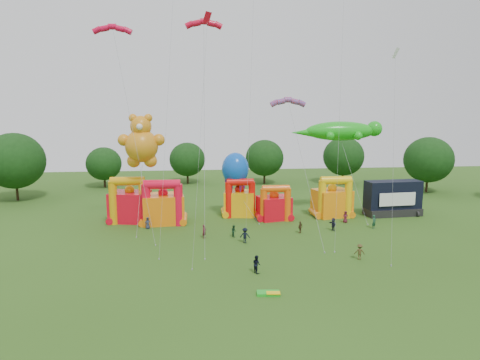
{
  "coord_description": "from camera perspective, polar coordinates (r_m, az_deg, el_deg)",
  "views": [
    {
      "loc": [
        -6.42,
        -34.07,
        16.07
      ],
      "look_at": [
        -1.13,
        18.0,
        7.41
      ],
      "focal_mm": 32.0,
      "sensor_mm": 36.0,
      "label": 1
    }
  ],
  "objects": [
    {
      "name": "gecko_kite",
      "position": [
        66.08,
        14.16,
        2.85
      ],
      "size": [
        14.29,
        10.22,
        14.4
      ],
      "color": "#1AAE18",
      "rests_on": "ground"
    },
    {
      "name": "spectator_2",
      "position": [
        54.85,
        -0.83,
        -6.81
      ],
      "size": [
        0.78,
        0.88,
        1.53
      ],
      "primitive_type": "imported",
      "rotation": [
        0.0,
        0.0,
        1.88
      ],
      "color": "#16371F",
      "rests_on": "ground"
    },
    {
      "name": "bouncy_castle_0",
      "position": [
        63.74,
        -14.48,
        -3.14
      ],
      "size": [
        6.06,
        5.24,
        6.77
      ],
      "color": "red",
      "rests_on": "ground"
    },
    {
      "name": "bouncy_castle_4",
      "position": [
        66.3,
        12.23,
        -2.71
      ],
      "size": [
        5.91,
        5.14,
        6.35
      ],
      "color": "orange",
      "rests_on": "ground"
    },
    {
      "name": "spectator_7",
      "position": [
        61.28,
        17.44,
        -5.33
      ],
      "size": [
        0.82,
        0.77,
        1.89
      ],
      "primitive_type": "imported",
      "rotation": [
        0.0,
        0.0,
        0.62
      ],
      "color": "#1C4831",
      "rests_on": "ground"
    },
    {
      "name": "stage_trailer",
      "position": [
        69.58,
        19.69,
        -2.33
      ],
      "size": [
        8.66,
        3.84,
        5.36
      ],
      "color": "black",
      "rests_on": "ground"
    },
    {
      "name": "bouncy_castle_2",
      "position": [
        65.11,
        -0.07,
        -2.84
      ],
      "size": [
        4.98,
        4.23,
        5.91
      ],
      "color": "#FCB30D",
      "rests_on": "ground"
    },
    {
      "name": "folded_kite_bundle",
      "position": [
        38.87,
        3.87,
        -14.83
      ],
      "size": [
        2.09,
        1.26,
        0.31
      ],
      "color": "green",
      "rests_on": "ground"
    },
    {
      "name": "spectator_5",
      "position": [
        58.89,
        12.31,
        -5.78
      ],
      "size": [
        0.8,
        1.68,
        1.73
      ],
      "primitive_type": "imported",
      "rotation": [
        0.0,
        0.0,
        4.9
      ],
      "color": "#222439",
      "rests_on": "ground"
    },
    {
      "name": "ground",
      "position": [
        38.22,
        4.58,
        -15.5
      ],
      "size": [
        160.0,
        160.0,
        0.0
      ],
      "primitive_type": "plane",
      "color": "#2C5016",
      "rests_on": "ground"
    },
    {
      "name": "octopus_kite",
      "position": [
        63.78,
        0.05,
        -0.86
      ],
      "size": [
        4.99,
        7.84,
        9.76
      ],
      "color": "blue",
      "rests_on": "ground"
    },
    {
      "name": "spectator_8",
      "position": [
        43.24,
        2.22,
        -11.14
      ],
      "size": [
        0.98,
        1.08,
        1.81
      ],
      "primitive_type": "imported",
      "rotation": [
        0.0,
        0.0,
        2.0
      ],
      "color": "black",
      "rests_on": "ground"
    },
    {
      "name": "teddy_bear_kite",
      "position": [
        59.48,
        -13.05,
        3.62
      ],
      "size": [
        6.32,
        8.26,
        15.59
      ],
      "color": "orange",
      "rests_on": "ground"
    },
    {
      "name": "spectator_4",
      "position": [
        56.98,
        8.04,
        -6.24
      ],
      "size": [
        0.95,
        0.93,
        1.6
      ],
      "primitive_type": "imported",
      "rotation": [
        0.0,
        0.0,
        3.9
      ],
      "color": "#48341D",
      "rests_on": "ground"
    },
    {
      "name": "spectator_3",
      "position": [
        52.32,
        0.67,
        -7.4
      ],
      "size": [
        1.37,
        1.01,
        1.9
      ],
      "primitive_type": "imported",
      "rotation": [
        0.0,
        0.0,
        2.87
      ],
      "color": "black",
      "rests_on": "ground"
    },
    {
      "name": "diamond_kites",
      "position": [
        50.23,
        3.81,
        10.01
      ],
      "size": [
        26.76,
        21.13,
        43.24
      ],
      "color": "red",
      "rests_on": "ground"
    },
    {
      "name": "spectator_0",
      "position": [
        59.67,
        -12.21,
        -5.63
      ],
      "size": [
        0.87,
        0.65,
        1.63
      ],
      "primitive_type": "imported",
      "rotation": [
        0.0,
        0.0,
        0.18
      ],
      "color": "#282F44",
      "rests_on": "ground"
    },
    {
      "name": "bouncy_castle_3",
      "position": [
        63.23,
        4.59,
        -3.45
      ],
      "size": [
        5.16,
        4.51,
        5.32
      ],
      "color": "red",
      "rests_on": "ground"
    },
    {
      "name": "spectator_1",
      "position": [
        54.45,
        -4.8,
        -6.86
      ],
      "size": [
        0.71,
        0.74,
        1.71
      ],
      "primitive_type": "imported",
      "rotation": [
        0.0,
        0.0,
        0.88
      ],
      "color": "#4E1622",
      "rests_on": "ground"
    },
    {
      "name": "spectator_9",
      "position": [
        48.58,
        15.65,
        -9.2
      ],
      "size": [
        1.23,
        0.86,
        1.74
      ],
      "primitive_type": "imported",
      "rotation": [
        0.0,
        0.0,
        2.93
      ],
      "color": "#43381B",
      "rests_on": "ground"
    },
    {
      "name": "tree_ring",
      "position": [
        36.44,
        2.65,
        -6.24
      ],
      "size": [
        126.43,
        128.56,
        12.07
      ],
      "color": "#352314",
      "rests_on": "ground"
    },
    {
      "name": "spectator_6",
      "position": [
        63.25,
        13.88,
        -4.81
      ],
      "size": [
        0.92,
        0.69,
        1.7
      ],
      "primitive_type": "imported",
      "rotation": [
        0.0,
        0.0,
        6.09
      ],
      "color": "#531724",
      "rests_on": "ground"
    },
    {
      "name": "bouncy_castle_1",
      "position": [
        61.73,
        -10.19,
        -3.49
      ],
      "size": [
        6.04,
        5.02,
        6.52
      ],
      "color": "orange",
      "rests_on": "ground"
    },
    {
      "name": "parafoil_kites",
      "position": [
        51.3,
        -5.47,
        4.42
      ],
      "size": [
        26.46,
        11.29,
        27.17
      ],
      "color": "red",
      "rests_on": "ground"
    }
  ]
}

